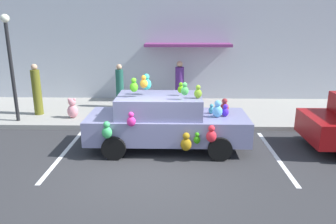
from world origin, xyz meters
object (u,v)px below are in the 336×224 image
(street_lamp_post, at_px, (10,57))
(pedestrian_near_shopfront, at_px, (37,91))
(teddy_bear_on_sidewalk, at_px, (73,109))
(plush_covered_car, at_px, (166,121))
(pedestrian_walking_past, at_px, (180,83))
(pedestrian_by_lamp, at_px, (120,87))

(street_lamp_post, bearing_deg, pedestrian_near_shopfront, 63.43)
(teddy_bear_on_sidewalk, bearing_deg, plush_covered_car, -35.09)
(plush_covered_car, xyz_separation_m, pedestrian_walking_past, (0.44, 4.86, 0.16))
(plush_covered_car, distance_m, teddy_bear_on_sidewalk, 4.20)
(plush_covered_car, xyz_separation_m, pedestrian_near_shopfront, (-4.84, 2.84, 0.23))
(teddy_bear_on_sidewalk, xyz_separation_m, street_lamp_post, (-1.82, -0.39, 1.89))
(pedestrian_near_shopfront, distance_m, pedestrian_walking_past, 5.66)
(pedestrian_near_shopfront, height_order, pedestrian_walking_past, pedestrian_near_shopfront)
(plush_covered_car, distance_m, pedestrian_near_shopfront, 5.62)
(street_lamp_post, xyz_separation_m, pedestrian_by_lamp, (3.30, 1.91, -1.40))
(teddy_bear_on_sidewalk, height_order, pedestrian_near_shopfront, pedestrian_near_shopfront)
(street_lamp_post, distance_m, pedestrian_by_lamp, 4.06)
(plush_covered_car, xyz_separation_m, teddy_bear_on_sidewalk, (-3.43, 2.41, -0.32))
(pedestrian_near_shopfront, distance_m, pedestrian_by_lamp, 3.09)
(pedestrian_by_lamp, bearing_deg, plush_covered_car, -63.55)
(plush_covered_car, relative_size, pedestrian_near_shopfront, 2.38)
(pedestrian_near_shopfront, bearing_deg, pedestrian_walking_past, 20.99)
(teddy_bear_on_sidewalk, relative_size, pedestrian_walking_past, 0.42)
(pedestrian_walking_past, distance_m, pedestrian_by_lamp, 2.57)
(teddy_bear_on_sidewalk, height_order, pedestrian_walking_past, pedestrian_walking_past)
(plush_covered_car, bearing_deg, pedestrian_by_lamp, 116.45)
(teddy_bear_on_sidewalk, distance_m, pedestrian_by_lamp, 2.17)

